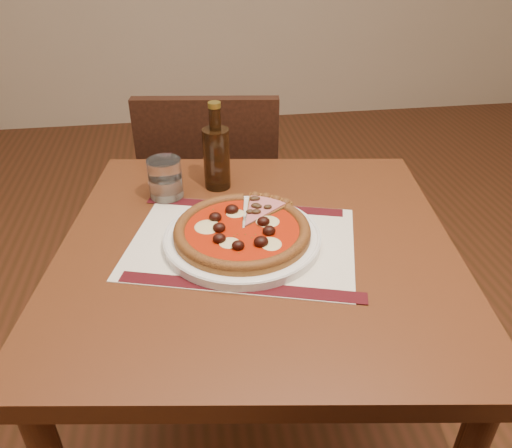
{
  "coord_description": "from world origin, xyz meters",
  "views": [
    {
      "loc": [
        -0.23,
        -0.59,
        1.33
      ],
      "look_at": [
        -0.1,
        0.26,
        0.78
      ],
      "focal_mm": 35.0,
      "sensor_mm": 36.0,
      "label": 1
    }
  ],
  "objects_px": {
    "table": "(257,280)",
    "bottle": "(217,155)",
    "chair_far": "(213,198)",
    "plate": "(242,238)",
    "pizza": "(242,230)",
    "water_glass": "(165,179)"
  },
  "relations": [
    {
      "from": "table",
      "to": "bottle",
      "type": "height_order",
      "value": "bottle"
    },
    {
      "from": "chair_far",
      "to": "plate",
      "type": "height_order",
      "value": "chair_far"
    },
    {
      "from": "table",
      "to": "pizza",
      "type": "bearing_deg",
      "value": -179.81
    },
    {
      "from": "table",
      "to": "water_glass",
      "type": "bearing_deg",
      "value": 130.25
    },
    {
      "from": "plate",
      "to": "pizza",
      "type": "bearing_deg",
      "value": -119.73
    },
    {
      "from": "water_glass",
      "to": "table",
      "type": "bearing_deg",
      "value": -49.75
    },
    {
      "from": "pizza",
      "to": "water_glass",
      "type": "xyz_separation_m",
      "value": [
        -0.15,
        0.22,
        0.02
      ]
    },
    {
      "from": "chair_far",
      "to": "water_glass",
      "type": "xyz_separation_m",
      "value": [
        -0.13,
        -0.42,
        0.29
      ]
    },
    {
      "from": "table",
      "to": "bottle",
      "type": "relative_size",
      "value": 4.27
    },
    {
      "from": "chair_far",
      "to": "pizza",
      "type": "bearing_deg",
      "value": 99.79
    },
    {
      "from": "plate",
      "to": "water_glass",
      "type": "distance_m",
      "value": 0.27
    },
    {
      "from": "plate",
      "to": "bottle",
      "type": "relative_size",
      "value": 1.5
    },
    {
      "from": "bottle",
      "to": "pizza",
      "type": "bearing_deg",
      "value": -83.59
    },
    {
      "from": "table",
      "to": "chair_far",
      "type": "distance_m",
      "value": 0.65
    },
    {
      "from": "table",
      "to": "plate",
      "type": "relative_size",
      "value": 2.84
    },
    {
      "from": "pizza",
      "to": "water_glass",
      "type": "distance_m",
      "value": 0.27
    },
    {
      "from": "pizza",
      "to": "plate",
      "type": "bearing_deg",
      "value": 60.27
    },
    {
      "from": "chair_far",
      "to": "plate",
      "type": "distance_m",
      "value": 0.68
    },
    {
      "from": "table",
      "to": "plate",
      "type": "height_order",
      "value": "plate"
    },
    {
      "from": "plate",
      "to": "water_glass",
      "type": "relative_size",
      "value": 3.33
    },
    {
      "from": "table",
      "to": "pizza",
      "type": "xyz_separation_m",
      "value": [
        -0.03,
        -0.0,
        0.13
      ]
    },
    {
      "from": "water_glass",
      "to": "bottle",
      "type": "xyz_separation_m",
      "value": [
        0.12,
        0.04,
        0.04
      ]
    }
  ]
}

